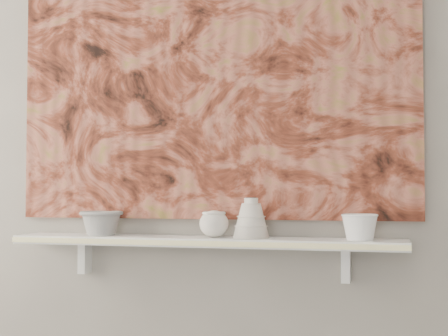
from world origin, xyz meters
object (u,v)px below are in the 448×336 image
(painting, at_px, (210,70))
(bell_vessel, at_px, (251,218))
(shelf, at_px, (203,241))
(bowl_grey, at_px, (101,223))
(bowl_white, at_px, (360,227))
(cup_cream, at_px, (214,224))

(painting, distance_m, bell_vessel, 0.57)
(shelf, relative_size, bowl_grey, 8.76)
(bowl_grey, xyz_separation_m, bowl_white, (0.93, 0.00, -0.00))
(shelf, bearing_deg, bowl_white, 0.00)
(bowl_grey, bearing_deg, cup_cream, 0.00)
(shelf, height_order, bowl_white, bowl_white)
(bowl_grey, bearing_deg, painting, 11.62)
(bell_vessel, height_order, bowl_white, bell_vessel)
(shelf, height_order, bowl_grey, bowl_grey)
(shelf, xyz_separation_m, bell_vessel, (0.17, 0.00, 0.08))
(painting, xyz_separation_m, bowl_white, (0.54, -0.08, -0.57))
(cup_cream, bearing_deg, bowl_white, 0.00)
(shelf, xyz_separation_m, cup_cream, (0.04, 0.00, 0.06))
(painting, distance_m, bowl_white, 0.79)
(bowl_grey, xyz_separation_m, cup_cream, (0.43, 0.00, 0.00))
(shelf, bearing_deg, bowl_grey, 180.00)
(bowl_grey, bearing_deg, bell_vessel, 0.00)
(bowl_grey, distance_m, bowl_white, 0.93)
(shelf, distance_m, painting, 0.63)
(bell_vessel, bearing_deg, cup_cream, 180.00)
(painting, bearing_deg, bowl_white, -8.48)
(bell_vessel, bearing_deg, bowl_grey, 180.00)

